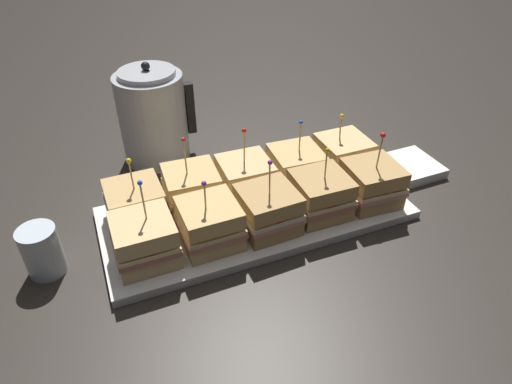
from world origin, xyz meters
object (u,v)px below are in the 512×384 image
Objects in this scene: sandwich_back_far_left at (136,204)px; sandwich_back_left at (192,189)px; sandwich_front_right at (320,195)px; drinking_glass at (42,253)px; serving_platter at (256,213)px; sandwich_front_center at (267,210)px; sandwich_front_far_right at (372,184)px; kettle_steel at (153,117)px; napkin_stack at (410,167)px; sandwich_back_right at (296,167)px; sandwich_back_far_right at (343,156)px; sandwich_front_far_left at (145,240)px; sandwich_front_left at (210,224)px; sandwich_back_center at (245,178)px.

sandwich_back_left is (0.12, 0.00, 0.00)m from sandwich_back_far_left.
sandwich_front_right is 1.61× the size of drinking_glass.
sandwich_front_center reaches higher than serving_platter.
serving_platter is at bearing 154.22° from sandwich_front_right.
sandwich_front_far_right is 0.68× the size of kettle_steel.
kettle_steel is 1.93× the size of napkin_stack.
kettle_steel reaches higher than sandwich_back_far_left.
sandwich_front_far_right is at bearing -154.76° from napkin_stack.
sandwich_back_right is 0.12m from sandwich_back_far_right.
sandwich_front_far_left is at bearing 178.87° from sandwich_front_center.
sandwich_back_far_right is 1.52× the size of drinking_glass.
sandwich_front_center is at bearing -177.83° from sandwich_front_right.
sandwich_front_far_right reaches higher than drinking_glass.
sandwich_front_far_right is 1.15× the size of sandwich_back_far_right.
sandwich_front_right is 1.00× the size of sandwich_back_right.
sandwich_back_far_right is (0.48, 0.11, 0.00)m from sandwich_front_far_left.
sandwich_front_right is 0.17m from sandwich_back_far_right.
serving_platter is at bearing 88.27° from sandwich_front_center.
sandwich_front_far_left is 0.39m from kettle_steel.
kettle_steel reaches higher than sandwich_back_left.
sandwich_back_far_left is (-0.12, 0.12, -0.00)m from sandwich_front_left.
sandwich_front_far_right is at bearing -19.19° from sandwich_back_left.
sandwich_back_left reaches higher than sandwich_back_far_left.
sandwich_front_right is 0.62× the size of kettle_steel.
sandwich_front_far_left is 0.18m from drinking_glass.
sandwich_front_far_right is 1.04× the size of sandwich_back_center.
drinking_glass is at bearing -130.58° from kettle_steel.
serving_platter is 4.10× the size of sandwich_front_right.
sandwich_front_far_right is at bearing -45.44° from kettle_steel.
sandwich_front_left is 0.24m from sandwich_front_right.
sandwich_front_right is (0.36, -0.00, -0.00)m from sandwich_front_far_left.
sandwich_back_right is at bearing 0.09° from sandwich_back_far_left.
kettle_steel reaches higher than sandwich_front_far_left.
sandwich_front_right is at bearing -26.69° from sandwich_back_left.
sandwich_front_left is 0.88× the size of sandwich_front_far_right.
sandwich_front_right is 0.12m from sandwich_front_far_right.
sandwich_front_center is at bearing -70.43° from kettle_steel.
sandwich_back_left is at bearing 175.42° from napkin_stack.
sandwich_front_center is at bearing -168.91° from napkin_stack.
sandwich_back_right is 1.60× the size of drinking_glass.
sandwich_front_center is 0.41m from kettle_steel.
sandwich_front_far_right is at bearing -90.80° from sandwich_back_far_right.
kettle_steel is (-0.02, 0.38, 0.05)m from sandwich_front_left.
sandwich_back_center is at bearing 8.96° from drinking_glass.
sandwich_back_center is at bearing 45.63° from sandwich_front_left.
sandwich_front_left is 1.15× the size of napkin_stack.
sandwich_front_right is 0.96× the size of sandwich_back_center.
sandwich_front_center is 0.12m from sandwich_front_right.
drinking_glass is (-0.53, -0.06, -0.01)m from sandwich_back_right.
sandwich_front_far_right reaches higher than sandwich_front_far_left.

